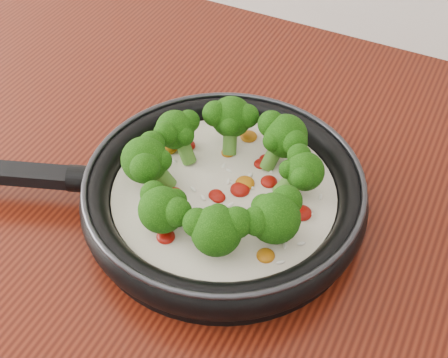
% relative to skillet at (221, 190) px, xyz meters
% --- Properties ---
extents(skillet, '(0.51, 0.39, 0.09)m').
position_rel_skillet_xyz_m(skillet, '(0.00, 0.00, 0.00)').
color(skillet, black).
rests_on(skillet, counter).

